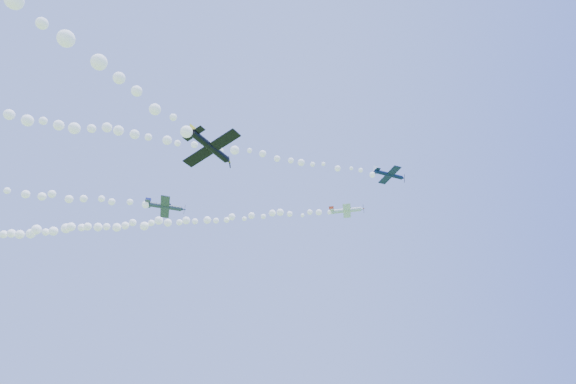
{
  "coord_description": "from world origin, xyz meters",
  "views": [
    {
      "loc": [
        4.63,
        -81.47,
        2.07
      ],
      "look_at": [
        3.6,
        -6.73,
        44.59
      ],
      "focal_mm": 30.0,
      "sensor_mm": 36.0,
      "label": 1
    }
  ],
  "objects_px": {
    "plane_grey": "(165,206)",
    "plane_black": "(211,148)",
    "plane_white": "(347,210)",
    "plane_navy": "(389,175)"
  },
  "relations": [
    {
      "from": "plane_white",
      "to": "plane_black",
      "type": "height_order",
      "value": "plane_white"
    },
    {
      "from": "plane_black",
      "to": "plane_white",
      "type": "bearing_deg",
      "value": 6.17
    },
    {
      "from": "plane_navy",
      "to": "plane_black",
      "type": "height_order",
      "value": "plane_navy"
    },
    {
      "from": "plane_white",
      "to": "plane_navy",
      "type": "xyz_separation_m",
      "value": [
        7.33,
        -12.19,
        1.5
      ]
    },
    {
      "from": "plane_white",
      "to": "plane_black",
      "type": "bearing_deg",
      "value": -108.3
    },
    {
      "from": "plane_grey",
      "to": "plane_black",
      "type": "relative_size",
      "value": 1.05
    },
    {
      "from": "plane_navy",
      "to": "plane_black",
      "type": "xyz_separation_m",
      "value": [
        -28.65,
        -32.99,
        -16.31
      ]
    },
    {
      "from": "plane_navy",
      "to": "plane_grey",
      "type": "height_order",
      "value": "plane_navy"
    },
    {
      "from": "plane_navy",
      "to": "plane_grey",
      "type": "bearing_deg",
      "value": 171.16
    },
    {
      "from": "plane_white",
      "to": "plane_black",
      "type": "xyz_separation_m",
      "value": [
        -21.33,
        -45.19,
        -14.82
      ]
    }
  ]
}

